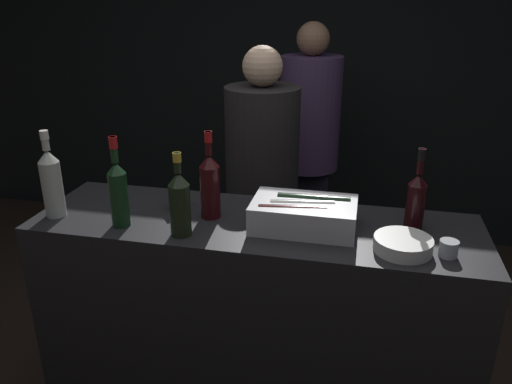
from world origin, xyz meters
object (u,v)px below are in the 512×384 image
at_px(white_wine_bottle, 51,181).
at_px(wine_glass, 178,187).
at_px(candle_votive, 449,248).
at_px(person_blond_tee, 309,144).
at_px(red_wine_bottle_tall, 210,184).
at_px(bowl_white, 403,244).
at_px(red_wine_bottle_burgundy, 118,191).
at_px(person_in_hoodie, 262,185).
at_px(champagne_bottle, 180,202).
at_px(ice_bin_with_bottles, 304,213).
at_px(red_wine_bottle_black_foil, 416,199).

bearing_deg(white_wine_bottle, wine_glass, 21.70).
distance_m(candle_votive, person_blond_tee, 1.73).
xyz_separation_m(wine_glass, red_wine_bottle_tall, (0.16, -0.06, 0.05)).
height_order(bowl_white, red_wine_bottle_burgundy, red_wine_bottle_burgundy).
bearing_deg(candle_votive, wine_glass, 169.53).
bearing_deg(person_in_hoodie, red_wine_bottle_burgundy, 124.13).
height_order(red_wine_bottle_burgundy, person_in_hoodie, person_in_hoodie).
xyz_separation_m(white_wine_bottle, champagne_bottle, (0.58, -0.06, -0.02)).
height_order(person_in_hoodie, person_blond_tee, person_blond_tee).
distance_m(candle_votive, red_wine_bottle_burgundy, 1.26).
relative_size(bowl_white, white_wine_bottle, 0.57).
height_order(ice_bin_with_bottles, person_in_hoodie, person_in_hoodie).
xyz_separation_m(bowl_white, red_wine_bottle_black_foil, (0.05, 0.20, 0.10)).
bearing_deg(champagne_bottle, white_wine_bottle, 174.54).
relative_size(red_wine_bottle_black_foil, person_blond_tee, 0.19).
height_order(white_wine_bottle, red_wine_bottle_black_foil, white_wine_bottle).
bearing_deg(person_in_hoodie, red_wine_bottle_black_foil, -163.68).
bearing_deg(candle_votive, red_wine_bottle_burgundy, -179.29).
bearing_deg(person_in_hoodie, wine_glass, 129.18).
bearing_deg(red_wine_bottle_tall, wine_glass, 160.19).
distance_m(ice_bin_with_bottles, person_in_hoodie, 0.84).
bearing_deg(bowl_white, ice_bin_with_bottles, 162.49).
bearing_deg(red_wine_bottle_burgundy, candle_votive, 0.71).
height_order(ice_bin_with_bottles, candle_votive, ice_bin_with_bottles).
bearing_deg(red_wine_bottle_black_foil, red_wine_bottle_tall, -175.44).
bearing_deg(red_wine_bottle_tall, champagne_bottle, -108.36).
height_order(ice_bin_with_bottles, red_wine_bottle_burgundy, red_wine_bottle_burgundy).
bearing_deg(red_wine_bottle_burgundy, wine_glass, 52.97).
bearing_deg(red_wine_bottle_black_foil, champagne_bottle, -164.08).
relative_size(white_wine_bottle, person_in_hoodie, 0.22).
bearing_deg(candle_votive, person_in_hoodie, 134.53).
xyz_separation_m(candle_votive, person_blond_tee, (-0.69, 1.58, -0.10)).
relative_size(candle_votive, red_wine_bottle_black_foil, 0.20).
xyz_separation_m(wine_glass, red_wine_bottle_burgundy, (-0.16, -0.22, 0.05)).
bearing_deg(red_wine_bottle_burgundy, red_wine_bottle_tall, 25.74).
relative_size(candle_votive, person_blond_tee, 0.04).
bearing_deg(red_wine_bottle_tall, person_in_hoodie, 85.01).
bearing_deg(red_wine_bottle_tall, candle_votive, -8.74).
xyz_separation_m(bowl_white, candle_votive, (0.16, -0.00, 0.00)).
bearing_deg(person_blond_tee, red_wine_bottle_burgundy, 149.30).
bearing_deg(red_wine_bottle_burgundy, red_wine_bottle_black_foil, 11.01).
bearing_deg(red_wine_bottle_black_foil, red_wine_bottle_burgundy, -168.99).
xyz_separation_m(red_wine_bottle_black_foil, person_in_hoodie, (-0.76, 0.67, -0.25)).
bearing_deg(red_wine_bottle_burgundy, white_wine_bottle, 175.01).
bearing_deg(champagne_bottle, red_wine_bottle_burgundy, 173.98).
xyz_separation_m(candle_votive, red_wine_bottle_tall, (-0.93, 0.14, 0.12)).
xyz_separation_m(ice_bin_with_bottles, white_wine_bottle, (-1.04, -0.11, 0.09)).
bearing_deg(white_wine_bottle, person_in_hoodie, 50.82).
xyz_separation_m(bowl_white, wine_glass, (-0.94, 0.20, 0.07)).
xyz_separation_m(red_wine_bottle_tall, champagne_bottle, (-0.06, -0.19, -0.01)).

